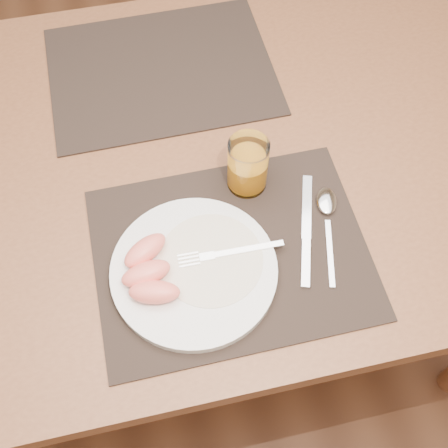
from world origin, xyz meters
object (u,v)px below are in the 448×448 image
Objects in this scene: knife at (306,239)px; spoon at (327,208)px; plate at (194,271)px; table at (196,179)px; juice_glass at (248,167)px; placemat_far at (161,71)px; fork at (222,254)px; placemat_near at (231,253)px.

knife is 0.07m from spoon.
table is at bearing 79.25° from plate.
knife is 0.16m from juice_glass.
juice_glass reaches higher than placemat_far.
spoon is at bearing -41.16° from table.
fork reaches higher than spoon.
spoon is (0.25, 0.07, -0.00)m from plate.
spoon is at bearing 42.88° from knife.
spoon reaches higher than knife.
fork reaches higher than plate.
knife is (0.13, -0.00, 0.00)m from placemat_near.
placemat_near is at bearing 178.41° from knife.
juice_glass is at bearing -48.35° from table.
knife reaches higher than placemat_far.
knife is (0.15, -0.22, 0.09)m from table.
table is 0.18m from juice_glass.
plate is 0.05m from fork.
table is 3.11× the size of placemat_far.
plate is at bearing -100.75° from table.
placemat_far is 2.36× the size of spoon.
placemat_near is 0.07m from plate.
spoon is (0.05, 0.05, 0.00)m from knife.
plate is at bearing -174.16° from knife.
spoon is (0.20, -0.18, 0.09)m from table.
placemat_far is 2.10× the size of knife.
fork reaches higher than placemat_far.
juice_glass is at bearing 144.60° from spoon.
placemat_far is 0.46m from plate.
placemat_far is at bearing 108.60° from juice_glass.
spoon is at bearing -60.30° from placemat_far.
fork is (0.00, -0.23, 0.11)m from table.
table is at bearing 123.76° from knife.
fork is at bearing -153.45° from placemat_near.
plate is at bearing -92.66° from placemat_far.
fork reaches higher than placemat_near.
fork is (0.03, -0.45, 0.02)m from placemat_far.
spoon reaches higher than placemat_far.
table is 0.24m from placemat_near.
table is 0.24m from placemat_far.
placemat_near reaches higher than table.
knife is (0.17, -0.44, 0.00)m from placemat_far.
plate is 2.55× the size of juice_glass.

